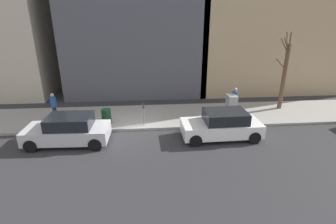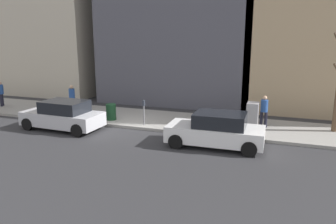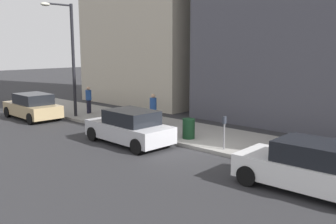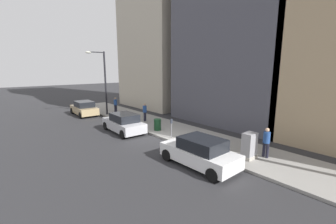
{
  "view_description": "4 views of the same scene",
  "coord_description": "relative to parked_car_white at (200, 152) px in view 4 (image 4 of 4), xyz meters",
  "views": [
    {
      "loc": [
        -13.77,
        -1.13,
        6.45
      ],
      "look_at": [
        -0.31,
        -2.29,
        1.23
      ],
      "focal_mm": 28.0,
      "sensor_mm": 36.0,
      "label": 1
    },
    {
      "loc": [
        -14.91,
        -7.75,
        4.79
      ],
      "look_at": [
        0.02,
        -2.43,
        1.08
      ],
      "focal_mm": 35.0,
      "sensor_mm": 36.0,
      "label": 2
    },
    {
      "loc": [
        -11.77,
        -9.25,
        4.21
      ],
      "look_at": [
        -0.43,
        1.32,
        1.52
      ],
      "focal_mm": 40.0,
      "sensor_mm": 36.0,
      "label": 3
    },
    {
      "loc": [
        -9.44,
        -12.5,
        4.99
      ],
      "look_at": [
        1.23,
        0.38,
        1.71
      ],
      "focal_mm": 24.0,
      "sensor_mm": 36.0,
      "label": 4
    }
  ],
  "objects": [
    {
      "name": "ground_plane",
      "position": [
        1.2,
        5.13,
        -0.74
      ],
      "size": [
        120.0,
        120.0,
        0.0
      ],
      "primitive_type": "plane",
      "color": "#2B2B2D"
    },
    {
      "name": "sidewalk",
      "position": [
        3.2,
        5.13,
        -0.66
      ],
      "size": [
        4.0,
        36.0,
        0.15
      ],
      "primitive_type": "cube",
      "color": "gray",
      "rests_on": "ground"
    },
    {
      "name": "trash_bin",
      "position": [
        2.1,
        6.41,
        -0.14
      ],
      "size": [
        0.56,
        0.56,
        0.9
      ],
      "primitive_type": "cylinder",
      "color": "#14381E",
      "rests_on": "sidewalk"
    },
    {
      "name": "utility_box",
      "position": [
        2.5,
        -1.29,
        0.11
      ],
      "size": [
        0.83,
        0.61,
        1.43
      ],
      "color": "#A8A399",
      "rests_on": "sidewalk"
    },
    {
      "name": "streetlamp",
      "position": [
        1.49,
        14.91,
        3.28
      ],
      "size": [
        1.97,
        0.32,
        6.5
      ],
      "color": "black",
      "rests_on": "sidewalk"
    },
    {
      "name": "parked_car_white",
      "position": [
        0.0,
        0.0,
        0.0
      ],
      "size": [
        2.0,
        4.24,
        1.52
      ],
      "rotation": [
        0.0,
        0.0,
        0.02
      ],
      "color": "white",
      "rests_on": "ground"
    },
    {
      "name": "pedestrian_near_meter",
      "position": [
        3.38,
        -1.78,
        0.35
      ],
      "size": [
        0.36,
        0.39,
        1.66
      ],
      "rotation": [
        0.0,
        0.0,
        1.29
      ],
      "color": "#1E1E2D",
      "rests_on": "sidewalk"
    },
    {
      "name": "office_block_center",
      "position": [
        12.12,
        4.77,
        9.84
      ],
      "size": [
        10.84,
        10.84,
        21.15
      ],
      "primitive_type": "cube",
      "color": "#4C4C56",
      "rests_on": "ground"
    },
    {
      "name": "pedestrian_far_corner",
      "position": [
        2.92,
        15.2,
        0.35
      ],
      "size": [
        0.38,
        0.36,
        1.66
      ],
      "rotation": [
        0.0,
        0.0,
        3.6
      ],
      "color": "#1E1E2D",
      "rests_on": "sidewalk"
    },
    {
      "name": "parked_car_tan",
      "position": [
        -0.03,
        16.69,
        0.0
      ],
      "size": [
        2.05,
        4.26,
        1.52
      ],
      "rotation": [
        0.0,
        0.0,
        -0.04
      ],
      "color": "tan",
      "rests_on": "ground"
    },
    {
      "name": "pedestrian_midblock",
      "position": [
        3.11,
        9.69,
        0.35
      ],
      "size": [
        0.36,
        0.36,
        1.66
      ],
      "rotation": [
        0.0,
        0.0,
        3.76
      ],
      "color": "#1E1E2D",
      "rests_on": "sidewalk"
    },
    {
      "name": "parking_meter",
      "position": [
        1.65,
        4.19,
        0.24
      ],
      "size": [
        0.14,
        0.1,
        1.35
      ],
      "color": "slate",
      "rests_on": "sidewalk"
    },
    {
      "name": "parked_car_silver",
      "position": [
        0.03,
        8.07,
        0.0
      ],
      "size": [
        2.05,
        4.26,
        1.52
      ],
      "rotation": [
        0.0,
        0.0,
        -0.04
      ],
      "color": "#B7B7BC",
      "rests_on": "ground"
    }
  ]
}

